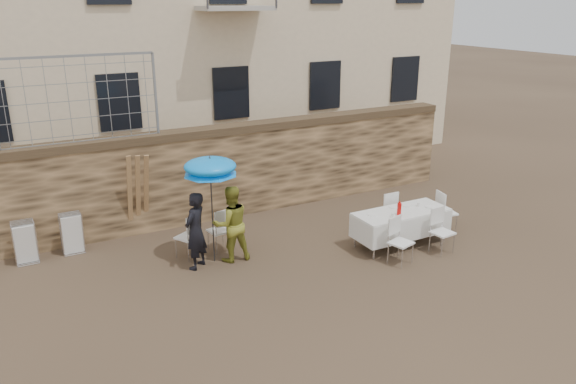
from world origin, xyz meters
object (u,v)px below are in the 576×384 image
table_chair_front_left (401,242)px  chair_stack_left (24,239)px  table_chair_side (446,211)px  umbrella (210,170)px  table_chair_front_right (443,231)px  chair_stack_right (71,231)px  couple_chair_left (187,235)px  man_suit (195,231)px  woman_dress (231,224)px  table_chair_back (386,211)px  banquet_table (402,213)px  couple_chair_right (219,229)px  soda_bottle (399,209)px

table_chair_front_left → chair_stack_left: size_ratio=1.04×
table_chair_side → umbrella: bearing=90.7°
table_chair_front_right → chair_stack_left: 8.62m
table_chair_side → chair_stack_right: bearing=81.1°
umbrella → couple_chair_left: bearing=131.6°
man_suit → woman_dress: size_ratio=0.99×
table_chair_side → table_chair_back: bearing=71.3°
umbrella → man_suit: bearing=-166.0°
umbrella → banquet_table: bearing=-16.0°
woman_dress → banquet_table: size_ratio=0.76×
couple_chair_right → table_chair_front_right: size_ratio=1.00×
woman_dress → chair_stack_left: (-3.72, 1.98, -0.34)m
couple_chair_right → chair_stack_left: 3.94m
man_suit → banquet_table: man_suit is taller
couple_chair_right → man_suit: bearing=28.5°
couple_chair_left → table_chair_back: bearing=140.3°
woman_dress → banquet_table: bearing=166.6°
couple_chair_right → table_chair_front_right: 4.70m
couple_chair_right → table_chair_front_left: 3.78m
man_suit → woman_dress: bearing=140.7°
woman_dress → banquet_table: woman_dress is taller
couple_chair_left → soda_bottle: soda_bottle is taller
table_chair_front_left → soda_bottle: bearing=40.7°
couple_chair_left → table_chair_side: 5.87m
umbrella → chair_stack_left: size_ratio=2.25×
man_suit → table_chair_front_left: man_suit is taller
banquet_table → table_chair_front_right: table_chair_front_right is taller
banquet_table → umbrella: bearing=164.0°
woman_dress → chair_stack_left: bearing=-25.4°
table_chair_front_right → chair_stack_right: bearing=146.2°
banquet_table → table_chair_side: 1.43m
soda_bottle → umbrella: bearing=161.1°
table_chair_front_left → table_chair_front_right: same height
table_chair_front_left → table_chair_side: size_ratio=1.00×
woman_dress → table_chair_front_right: (4.03, -1.77, -0.32)m
chair_stack_right → man_suit: bearing=-43.7°
woman_dress → table_chair_back: 3.75m
couple_chair_right → chair_stack_right: bearing=-37.0°
couple_chair_right → table_chair_back: same height
woman_dress → banquet_table: 3.68m
couple_chair_right → table_chair_back: (3.78, -0.77, 0.00)m
banquet_table → soda_bottle: bearing=-143.1°
man_suit → table_chair_front_left: 4.10m
umbrella → chair_stack_right: umbrella is taller
man_suit → couple_chair_left: size_ratio=1.64×
couple_chair_right → banquet_table: bearing=146.7°
banquet_table → chair_stack_right: chair_stack_right is taller
woman_dress → couple_chair_right: bearing=-82.2°
banquet_table → chair_stack_right: 7.04m
table_chair_back → chair_stack_right: (-6.56, 2.20, -0.02)m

